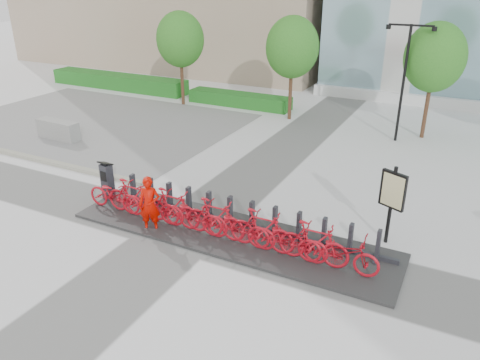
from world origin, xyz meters
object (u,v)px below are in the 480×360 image
at_px(bike_0, 114,195).
at_px(kiosk, 107,181).
at_px(map_sign, 392,194).
at_px(worker_red, 150,205).
at_px(jersey_barrier, 58,130).

height_order(bike_0, kiosk, kiosk).
height_order(kiosk, map_sign, map_sign).
bearing_deg(worker_red, bike_0, 140.46).
relative_size(kiosk, worker_red, 0.78).
bearing_deg(bike_0, worker_red, -105.34).
distance_m(worker_red, jersey_barrier, 10.07).
distance_m(bike_0, worker_red, 1.82).
relative_size(kiosk, jersey_barrier, 0.61).
distance_m(kiosk, jersey_barrier, 7.43).
relative_size(bike_0, jersey_barrier, 0.89).
bearing_deg(map_sign, worker_red, -134.02).
bearing_deg(bike_0, jersey_barrier, 58.21).
bearing_deg(bike_0, kiosk, 54.31).
height_order(bike_0, jersey_barrier, bike_0).
bearing_deg(bike_0, map_sign, -75.89).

